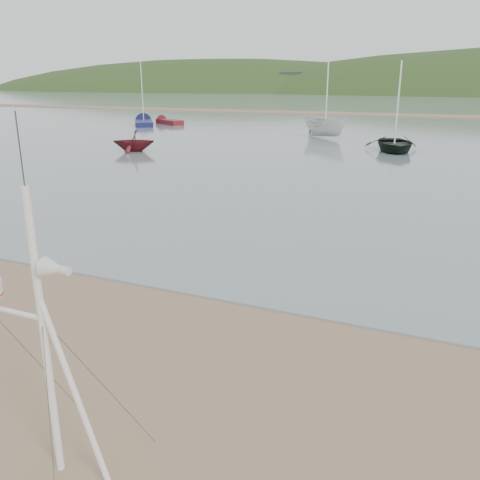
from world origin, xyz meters
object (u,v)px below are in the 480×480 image
at_px(sailboat_blue_near, 144,121).
at_px(dinghy_red_far, 164,121).
at_px(mast_rig, 46,397).
at_px(boat_white, 326,109).
at_px(boat_dark, 397,114).
at_px(boat_red, 133,131).

relative_size(sailboat_blue_near, dinghy_red_far, 1.38).
relative_size(mast_rig, dinghy_red_far, 0.81).
bearing_deg(mast_rig, boat_white, 100.16).
distance_m(mast_rig, dinghy_red_far, 53.25).
xyz_separation_m(mast_rig, boat_dark, (-0.40, 31.96, 1.45)).
bearing_deg(boat_red, boat_dark, 89.31).
height_order(boat_white, dinghy_red_far, boat_white).
bearing_deg(sailboat_blue_near, boat_white, -15.11).
height_order(mast_rig, boat_red, mast_rig).
height_order(boat_dark, boat_white, boat_dark).
bearing_deg(sailboat_blue_near, boat_red, -57.18).
bearing_deg(dinghy_red_far, boat_white, -19.90).
height_order(boat_red, sailboat_blue_near, sailboat_blue_near).
height_order(boat_dark, sailboat_blue_near, sailboat_blue_near).
bearing_deg(dinghy_red_far, boat_red, -62.69).
xyz_separation_m(boat_white, dinghy_red_far, (-20.32, 7.36, -2.06)).
distance_m(boat_dark, boat_white, 9.14).
bearing_deg(boat_dark, boat_white, 119.25).
xyz_separation_m(boat_red, boat_white, (9.47, 13.65, 0.95)).
bearing_deg(boat_white, mast_rig, -137.90).
relative_size(mast_rig, boat_red, 1.59).
relative_size(boat_dark, boat_white, 1.06).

